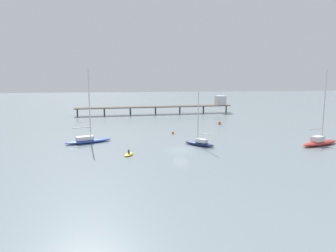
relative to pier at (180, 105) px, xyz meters
The scene contains 8 objects.
ground_plane 57.27m from the pier, 99.09° to the right, with size 400.00×400.00×0.00m, color gray.
pier is the anchor object (origin of this frame).
sailboat_red 59.38m from the pier, 70.51° to the right, with size 10.09×5.87×15.27m.
sailboat_blue 55.16m from the pier, 119.88° to the right, with size 9.99×5.97×15.38m.
sailboat_navy 53.49m from the pier, 94.96° to the right, with size 6.04×6.15×10.88m.
dinghy_yellow 62.37m from the pier, 107.69° to the right, with size 2.17×3.15×1.14m.
mooring_buoy_mid 40.63m from the pier, 101.64° to the right, with size 0.58×0.58×0.58m, color orange.
mooring_buoy_inner 27.92m from the pier, 74.85° to the right, with size 0.88×0.88×0.88m, color orange.
Camera 1 is at (-9.90, -59.19, 14.40)m, focal length 34.32 mm.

